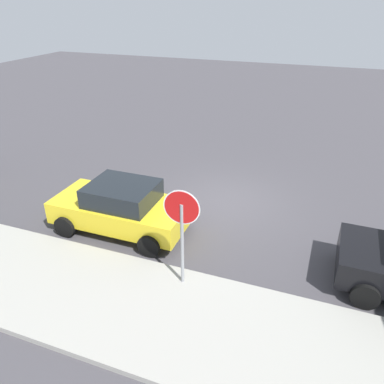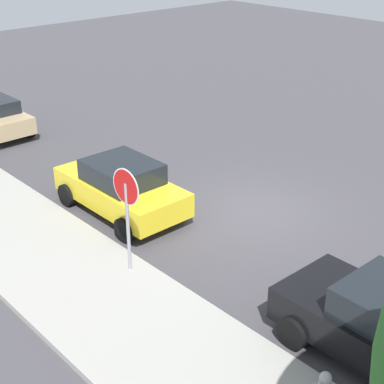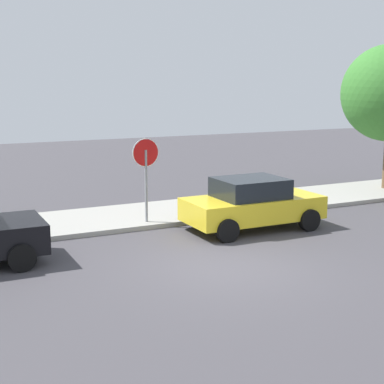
% 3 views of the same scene
% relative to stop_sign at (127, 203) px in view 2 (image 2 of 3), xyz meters
% --- Properties ---
extents(ground_plane, '(60.00, 60.00, 0.00)m').
position_rel_stop_sign_xyz_m(ground_plane, '(0.24, -4.40, -1.82)').
color(ground_plane, '#423F44').
extents(sidewalk_curb, '(32.00, 3.10, 0.14)m').
position_rel_stop_sign_xyz_m(sidewalk_curb, '(0.24, 1.11, -1.75)').
color(sidewalk_curb, '#9E9B93').
rests_on(sidewalk_curb, ground_plane).
extents(stop_sign, '(0.84, 0.08, 2.62)m').
position_rel_stop_sign_xyz_m(stop_sign, '(0.00, 0.00, 0.00)').
color(stop_sign, gray).
rests_on(stop_sign, ground_plane).
extents(parked_car_yellow, '(3.97, 2.01, 1.51)m').
position_rel_stop_sign_xyz_m(parked_car_yellow, '(2.60, -1.69, -1.05)').
color(parked_car_yellow, yellow).
rests_on(parked_car_yellow, ground_plane).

